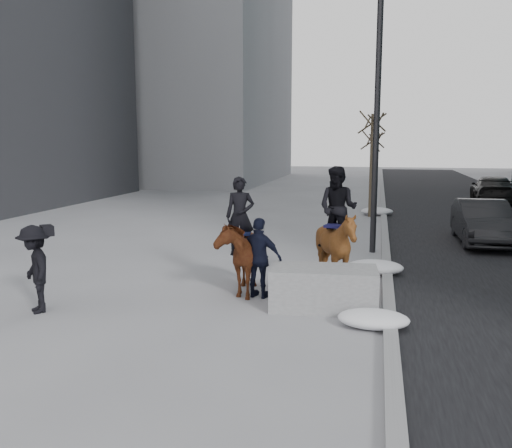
% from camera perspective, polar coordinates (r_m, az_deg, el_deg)
% --- Properties ---
extents(ground, '(120.00, 120.00, 0.00)m').
position_cam_1_polar(ground, '(11.59, -1.32, -8.24)').
color(ground, gray).
rests_on(ground, ground).
extents(road, '(8.00, 90.00, 0.01)m').
position_cam_1_polar(road, '(21.46, 24.11, -1.05)').
color(road, black).
rests_on(road, ground).
extents(curb, '(0.25, 90.00, 0.12)m').
position_cam_1_polar(curb, '(21.02, 13.38, -0.56)').
color(curb, gray).
rests_on(curb, ground).
extents(planter, '(2.21, 1.23, 0.85)m').
position_cam_1_polar(planter, '(11.14, 7.12, -6.74)').
color(planter, '#959597').
rests_on(planter, ground).
extents(car_near, '(1.54, 4.36, 1.43)m').
position_cam_1_polar(car_near, '(19.42, 22.75, 0.19)').
color(car_near, black).
rests_on(car_near, ground).
extents(car_far, '(2.62, 5.33, 1.49)m').
position_cam_1_polar(car_far, '(31.77, 23.64, 3.30)').
color(car_far, black).
rests_on(car_far, ground).
extents(tree_near, '(1.20, 1.20, 5.03)m').
position_cam_1_polar(tree_near, '(24.60, 12.09, 6.58)').
color(tree_near, '#3A2E22').
rests_on(tree_near, ground).
extents(tree_far, '(1.20, 1.20, 4.09)m').
position_cam_1_polar(tree_far, '(29.12, 12.18, 5.97)').
color(tree_far, '#3A3022').
rests_on(tree_far, ground).
extents(mounted_left, '(1.26, 2.14, 2.60)m').
position_cam_1_polar(mounted_left, '(12.18, -1.83, -2.72)').
color(mounted_left, '#4A1A0E').
rests_on(mounted_left, ground).
extents(mounted_right, '(1.90, 2.03, 2.81)m').
position_cam_1_polar(mounted_right, '(12.59, 8.51, -1.68)').
color(mounted_right, '#4F2D0F').
rests_on(mounted_right, ground).
extents(feeder, '(1.09, 0.96, 1.75)m').
position_cam_1_polar(feeder, '(11.74, 0.37, -3.60)').
color(feeder, black).
rests_on(feeder, ground).
extents(camera_crew, '(1.26, 1.27, 1.75)m').
position_cam_1_polar(camera_crew, '(11.59, -22.23, -4.38)').
color(camera_crew, black).
rests_on(camera_crew, ground).
extents(lamppost, '(0.25, 1.35, 9.09)m').
position_cam_1_polar(lamppost, '(16.65, 12.71, 14.11)').
color(lamppost, black).
rests_on(lamppost, ground).
extents(snow_piles, '(1.44, 16.24, 0.36)m').
position_cam_1_polar(snow_piles, '(17.16, 12.50, -2.21)').
color(snow_piles, silver).
rests_on(snow_piles, ground).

